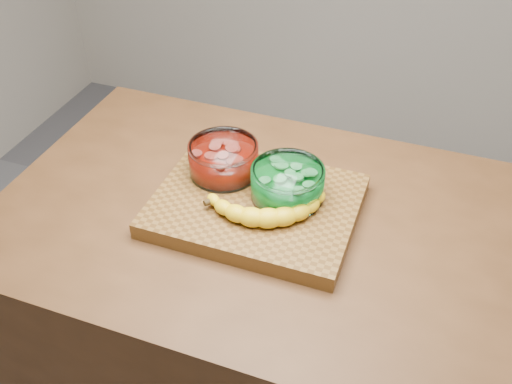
% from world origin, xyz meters
% --- Properties ---
extents(counter, '(1.20, 0.80, 0.90)m').
position_xyz_m(counter, '(0.00, 0.00, 0.45)').
color(counter, '#503018').
rests_on(counter, ground).
extents(cutting_board, '(0.45, 0.35, 0.04)m').
position_xyz_m(cutting_board, '(0.00, 0.00, 0.92)').
color(cutting_board, brown).
rests_on(cutting_board, counter).
extents(bowl_red, '(0.16, 0.16, 0.08)m').
position_xyz_m(bowl_red, '(-0.11, 0.07, 0.98)').
color(bowl_red, white).
rests_on(bowl_red, cutting_board).
extents(bowl_green, '(0.16, 0.16, 0.08)m').
position_xyz_m(bowl_green, '(0.06, 0.03, 0.98)').
color(bowl_green, white).
rests_on(bowl_green, cutting_board).
extents(banana, '(0.28, 0.18, 0.04)m').
position_xyz_m(banana, '(0.03, -0.03, 0.96)').
color(banana, yellow).
rests_on(banana, cutting_board).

